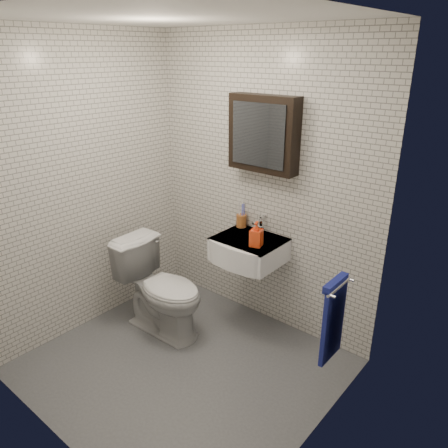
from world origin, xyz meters
name	(u,v)px	position (x,y,z in m)	size (l,w,h in m)	color
ground	(183,365)	(0.00, 0.00, 0.01)	(2.20, 2.00, 0.01)	#51545A
room_shell	(176,188)	(0.00, 0.00, 1.47)	(2.22, 2.02, 2.51)	silver
washbasin	(246,250)	(0.05, 0.73, 0.76)	(0.55, 0.50, 0.20)	white
faucet	(261,226)	(0.05, 0.93, 0.92)	(0.06, 0.20, 0.15)	silver
mirror_cabinet	(263,134)	(0.05, 0.93, 1.70)	(0.60, 0.15, 0.60)	black
towel_rail	(333,317)	(1.04, 0.35, 0.72)	(0.09, 0.30, 0.58)	silver
toothbrush_cup	(241,220)	(-0.16, 0.94, 0.91)	(0.11, 0.11, 0.25)	#A45D29
soap_bottle	(256,234)	(0.18, 0.69, 0.95)	(0.09, 0.10, 0.21)	orange
toilet	(162,289)	(-0.48, 0.24, 0.41)	(0.46, 0.80, 0.82)	silver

